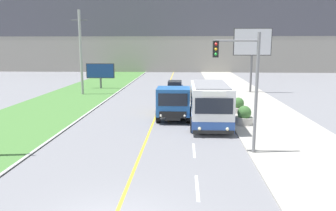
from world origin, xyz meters
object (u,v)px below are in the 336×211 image
Objects in this scene: billboard_small at (100,71)px; planter_round_second at (238,106)px; utility_pole_far at (81,52)px; dump_truck at (174,103)px; traffic_light_mast at (244,78)px; planter_round_near at (244,116)px; car_distant at (175,88)px; city_bus at (210,105)px; billboard_large at (252,45)px.

planter_round_second is at bearing -44.60° from billboard_small.
planter_round_second is at bearing -31.66° from utility_pole_far.
dump_truck is 5.62m from planter_round_second.
traffic_light_mast is (14.35, -19.65, -0.79)m from utility_pole_far.
planter_round_near is 1.04× the size of planter_round_second.
planter_round_near is 3.90m from planter_round_second.
dump_truck is at bearing -88.66° from car_distant.
car_distant is 3.30× the size of planter_round_near.
city_bus is at bearing 101.72° from traffic_light_mast.
dump_truck reaches higher than planter_round_near.
car_distant is 3.45× the size of planter_round_second.
billboard_small is (0.78, 5.06, -2.49)m from utility_pole_far.
dump_truck is at bearing -120.81° from billboard_large.
planter_round_second is (14.98, -14.77, -1.55)m from billboard_small.
traffic_light_mast is at bearing -53.86° from utility_pole_far.
dump_truck is 1.73× the size of billboard_small.
planter_round_near is (5.22, -14.65, -0.04)m from car_distant.
planter_round_near is at bearing -102.52° from billboard_large.
car_distant is at bearing 116.78° from planter_round_second.
city_bus is 4.62× the size of planter_round_near.
billboard_large reaches higher than dump_truck.
utility_pole_far is 1.26× the size of billboard_large.
dump_truck is at bearing -156.46° from planter_round_second.
traffic_light_mast is 10.54m from planter_round_second.
dump_truck is (-2.53, 2.00, -0.23)m from city_bus.
planter_round_second is at bearing -63.22° from car_distant.
city_bus is at bearing -38.27° from dump_truck.
billboard_large is 2.06× the size of billboard_small.
utility_pole_far is 19.20m from billboard_large.
city_bus is 0.99× the size of traffic_light_mast.
car_distant is 10.47m from billboard_small.
billboard_large is (19.06, 2.18, 0.85)m from utility_pole_far.
traffic_light_mast is at bearing -98.08° from planter_round_second.
billboard_large is (4.71, 21.82, 1.65)m from traffic_light_mast.
billboard_large is at bearing -8.96° from billboard_small.
planter_round_second is (0.20, 3.90, -0.03)m from planter_round_near.
billboard_large is 18.81m from billboard_small.
billboard_large is (8.73, 1.14, 4.83)m from car_distant.
dump_truck is at bearing 141.73° from city_bus.
city_bus is 1.40× the size of car_distant.
city_bus is 0.65× the size of utility_pole_far.
dump_truck is 1.01× the size of traffic_light_mast.
city_bus is at bearing -110.08° from billboard_large.
city_bus is at bearing -79.29° from car_distant.
car_distant is 0.71× the size of traffic_light_mast.
billboard_large reaches higher than planter_round_near.
traffic_light_mast reaches higher than car_distant.
dump_truck is at bearing 115.75° from traffic_light_mast.
city_bus is 0.82× the size of billboard_large.
billboard_small is at bearing 123.10° from city_bus.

